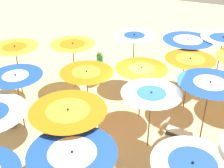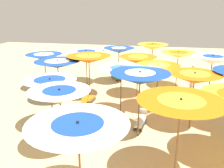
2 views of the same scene
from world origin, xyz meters
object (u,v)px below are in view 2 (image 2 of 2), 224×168
(beach_umbrella_18, at_px, (58,64))
(lounger_3, at_px, (141,121))
(beach_umbrella_7, at_px, (158,69))
(beach_ball, at_px, (76,92))
(beach_umbrella_17, at_px, (50,83))
(beach_umbrella_14, at_px, (86,54))
(lounger_2, at_px, (43,91))
(beach_umbrella_3, at_px, (178,55))
(beachgoer_1, at_px, (192,79))
(beach_umbrella_2, at_px, (213,60))
(beach_umbrella_19, at_px, (44,57))
(beach_umbrella_13, at_px, (89,59))
(beach_umbrella_11, at_px, (140,78))
(beach_umbrella_12, at_px, (121,71))
(beach_umbrella_10, at_px, (180,108))
(beach_umbrella_6, at_px, (195,78))
(lounger_1, at_px, (89,99))
(beach_umbrella_15, at_px, (78,131))
(beach_umbrella_16, at_px, (60,96))
(lounger_0, at_px, (115,76))
(beach_umbrella_8, at_px, (138,60))
(beach_umbrella_9, at_px, (119,50))
(beach_umbrella_4, at_px, (153,47))

(beach_umbrella_18, relative_size, lounger_3, 1.82)
(beach_umbrella_7, bearing_deg, beach_ball, -16.83)
(beach_umbrella_17, xyz_separation_m, beach_umbrella_18, (0.91, -2.78, 0.05))
(beach_umbrella_14, distance_m, lounger_2, 3.42)
(beach_umbrella_3, distance_m, lounger_3, 5.85)
(beach_umbrella_14, xyz_separation_m, beachgoer_1, (-6.27, 0.60, -1.04))
(beach_umbrella_2, distance_m, beach_umbrella_19, 8.94)
(beach_ball, bearing_deg, beach_umbrella_13, 161.43)
(beach_umbrella_11, xyz_separation_m, beachgoer_1, (-2.47, -5.20, -1.37))
(beach_umbrella_2, bearing_deg, beach_umbrella_19, -3.47)
(beach_umbrella_17, relative_size, beach_umbrella_18, 0.94)
(beach_umbrella_14, height_order, beach_umbrella_19, beach_umbrella_19)
(beach_umbrella_3, height_order, beachgoer_1, beach_umbrella_3)
(lounger_2, bearing_deg, beach_umbrella_19, 10.50)
(beach_umbrella_12, distance_m, beach_umbrella_18, 3.49)
(beach_umbrella_10, xyz_separation_m, beachgoer_1, (-1.22, -7.44, -1.31))
(beach_umbrella_2, distance_m, beach_umbrella_6, 2.97)
(lounger_1, height_order, beach_ball, lounger_1)
(beach_umbrella_17, bearing_deg, beach_umbrella_14, -85.99)
(beach_umbrella_3, bearing_deg, beach_umbrella_15, 74.89)
(beach_umbrella_7, distance_m, beach_umbrella_16, 5.07)
(beach_umbrella_3, relative_size, beach_umbrella_15, 0.95)
(lounger_0, xyz_separation_m, beachgoer_1, (-4.71, 2.01, 0.70))
(beach_umbrella_16, bearing_deg, lounger_2, -57.04)
(beach_umbrella_7, relative_size, beach_umbrella_13, 0.97)
(beach_umbrella_18, distance_m, lounger_1, 2.33)
(beach_umbrella_2, relative_size, beach_ball, 9.09)
(beach_umbrella_11, relative_size, beach_umbrella_19, 1.16)
(beach_umbrella_3, relative_size, lounger_0, 1.76)
(beach_umbrella_2, height_order, lounger_0, beach_umbrella_2)
(beach_umbrella_6, bearing_deg, beach_ball, -26.29)
(beach_umbrella_2, xyz_separation_m, beach_umbrella_7, (2.50, 1.21, -0.24))
(beach_umbrella_13, bearing_deg, beach_umbrella_18, 34.24)
(beach_umbrella_2, relative_size, beach_umbrella_16, 1.11)
(beach_umbrella_16, distance_m, beach_umbrella_18, 4.67)
(beach_umbrella_8, distance_m, beach_umbrella_9, 2.51)
(beach_umbrella_12, bearing_deg, beach_umbrella_7, -150.85)
(beach_umbrella_8, bearing_deg, beach_umbrella_4, -99.13)
(beach_umbrella_3, height_order, beach_ball, beach_umbrella_3)
(beach_umbrella_10, bearing_deg, beach_umbrella_17, -24.66)
(beach_umbrella_16, bearing_deg, beach_umbrella_9, -93.51)
(beach_umbrella_10, relative_size, beach_umbrella_12, 1.09)
(beach_umbrella_19, distance_m, beach_ball, 2.73)
(beach_umbrella_19, height_order, lounger_1, beach_umbrella_19)
(beach_umbrella_18, height_order, beach_ball, beach_umbrella_18)
(beach_umbrella_11, height_order, lounger_0, beach_umbrella_11)
(beach_umbrella_19, height_order, beach_ball, beach_umbrella_19)
(beach_umbrella_3, distance_m, lounger_2, 8.01)
(beach_umbrella_7, height_order, lounger_1, beach_umbrella_7)
(beach_umbrella_4, relative_size, beach_umbrella_6, 1.01)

